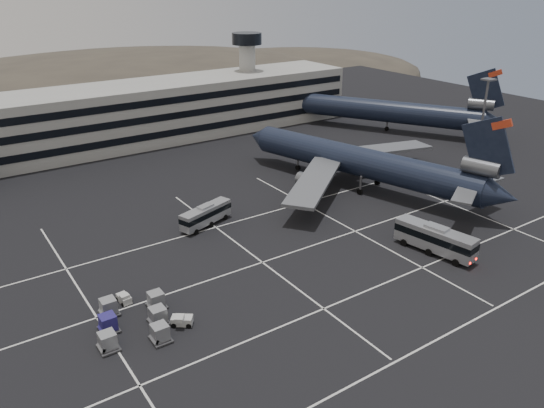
{
  "coord_description": "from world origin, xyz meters",
  "views": [
    {
      "loc": [
        -42.39,
        -52.15,
        38.22
      ],
      "look_at": [
        0.61,
        11.25,
        5.0
      ],
      "focal_mm": 35.0,
      "sensor_mm": 36.0,
      "label": 1
    }
  ],
  "objects_px": {
    "bus_near": "(435,238)",
    "tug_a": "(124,298)",
    "uld_cluster": "(133,320)",
    "trijet_main": "(364,162)",
    "bus_far": "(206,214)"
  },
  "relations": [
    {
      "from": "bus_far",
      "to": "tug_a",
      "type": "xyz_separation_m",
      "value": [
        -19.2,
        -14.45,
        -1.33
      ]
    },
    {
      "from": "bus_near",
      "to": "tug_a",
      "type": "bearing_deg",
      "value": 153.02
    },
    {
      "from": "trijet_main",
      "to": "uld_cluster",
      "type": "height_order",
      "value": "trijet_main"
    },
    {
      "from": "bus_near",
      "to": "tug_a",
      "type": "relative_size",
      "value": 5.51
    },
    {
      "from": "trijet_main",
      "to": "uld_cluster",
      "type": "relative_size",
      "value": 4.98
    },
    {
      "from": "tug_a",
      "to": "bus_near",
      "type": "bearing_deg",
      "value": -22.55
    },
    {
      "from": "bus_far",
      "to": "tug_a",
      "type": "height_order",
      "value": "bus_far"
    },
    {
      "from": "bus_near",
      "to": "uld_cluster",
      "type": "height_order",
      "value": "bus_near"
    },
    {
      "from": "bus_far",
      "to": "tug_a",
      "type": "bearing_deg",
      "value": 108.0
    },
    {
      "from": "trijet_main",
      "to": "uld_cluster",
      "type": "bearing_deg",
      "value": -176.84
    },
    {
      "from": "tug_a",
      "to": "uld_cluster",
      "type": "relative_size",
      "value": 0.2
    },
    {
      "from": "bus_near",
      "to": "tug_a",
      "type": "xyz_separation_m",
      "value": [
        -42.93,
        13.12,
        -1.77
      ]
    },
    {
      "from": "bus_near",
      "to": "trijet_main",
      "type": "bearing_deg",
      "value": 60.06
    },
    {
      "from": "bus_near",
      "to": "uld_cluster",
      "type": "distance_m",
      "value": 44.45
    },
    {
      "from": "trijet_main",
      "to": "uld_cluster",
      "type": "xyz_separation_m",
      "value": [
        -52.99,
        -17.79,
        -4.22
      ]
    }
  ]
}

